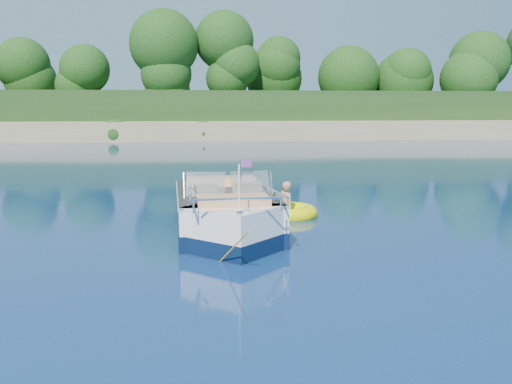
{
  "coord_description": "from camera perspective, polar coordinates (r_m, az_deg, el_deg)",
  "views": [
    {
      "loc": [
        0.01,
        -9.99,
        2.79
      ],
      "look_at": [
        1.46,
        2.64,
        0.85
      ],
      "focal_mm": 40.0,
      "sensor_mm": 36.0,
      "label": 1
    }
  ],
  "objects": [
    {
      "name": "treeline",
      "position": [
        51.08,
        -6.64,
        11.71
      ],
      "size": [
        150.0,
        7.12,
        8.19
      ],
      "color": "black",
      "rests_on": "ground"
    },
    {
      "name": "ground",
      "position": [
        10.37,
        -6.41,
        -6.99
      ],
      "size": [
        160.0,
        160.0,
        0.0
      ],
      "primitive_type": "plane",
      "color": "#0B224D",
      "rests_on": "ground"
    },
    {
      "name": "boy",
      "position": [
        14.41,
        2.86,
        -2.5
      ],
      "size": [
        0.66,
        0.77,
        1.4
      ],
      "primitive_type": "imported",
      "rotation": [
        0.0,
        -0.17,
        2.16
      ],
      "color": "tan",
      "rests_on": "ground"
    },
    {
      "name": "shoreline",
      "position": [
        73.78,
        -6.61,
        7.21
      ],
      "size": [
        170.0,
        59.0,
        6.0
      ],
      "color": "#8B7451",
      "rests_on": "ground"
    },
    {
      "name": "motorboat",
      "position": [
        12.46,
        -2.92,
        -2.44
      ],
      "size": [
        2.28,
        6.02,
        2.0
      ],
      "rotation": [
        0.0,
        0.0,
        0.03
      ],
      "color": "white",
      "rests_on": "ground"
    },
    {
      "name": "tow_tube",
      "position": [
        14.49,
        3.39,
        -2.05
      ],
      "size": [
        1.74,
        1.74,
        0.37
      ],
      "rotation": [
        0.0,
        0.0,
        0.26
      ],
      "color": "#F7F900",
      "rests_on": "ground"
    }
  ]
}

